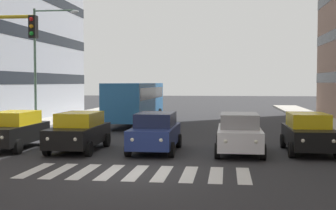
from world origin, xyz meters
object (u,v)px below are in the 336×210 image
Objects in this scene: car_4 at (14,130)px; street_lamp_right at (42,55)px; car_3 at (79,131)px; car_0 at (308,133)px; car_1 at (239,133)px; car_2 at (155,132)px; bus_behind_traffic at (136,99)px.

street_lamp_right reaches higher than car_4.
street_lamp_right reaches higher than car_3.
street_lamp_right reaches higher than car_0.
car_2 is (3.66, -0.07, 0.00)m from car_1.
car_4 is (13.25, 0.48, 0.00)m from car_0.
car_2 is 6.61m from car_4.
car_3 is (7.08, 0.12, 0.00)m from car_1.
car_1 is 1.00× the size of car_4.
car_3 is at bearing 0.97° from car_1.
car_2 is (6.64, 0.52, 0.00)m from car_0.
car_4 is (3.19, -0.23, 0.00)m from car_3.
car_1 and car_2 have the same top height.
car_1 is 7.08m from car_3.
car_1 is at bearing 178.96° from car_2.
car_3 is at bearing 90.00° from bus_behind_traffic.
car_4 is 13.22m from bus_behind_traffic.
car_0 is 3.03m from car_1.
bus_behind_traffic is at bearing -104.00° from car_4.
car_1 is 0.42× the size of bus_behind_traffic.
car_1 is 14.75m from bus_behind_traffic.
car_1 is at bearing 144.03° from street_lamp_right.
car_3 is (10.06, 0.70, 0.00)m from car_0.
bus_behind_traffic is at bearing -90.00° from car_3.
car_4 is 0.57× the size of street_lamp_right.
car_2 is at bearing 104.93° from bus_behind_traffic.
car_3 and car_4 have the same top height.
bus_behind_traffic is at bearing -75.07° from car_2.
car_2 is 13.34m from street_lamp_right.
car_1 is (2.98, 0.58, 0.00)m from car_0.
car_1 is 1.00× the size of car_2.
car_0 is at bearing -175.55° from car_2.
car_0 and car_4 have the same top height.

